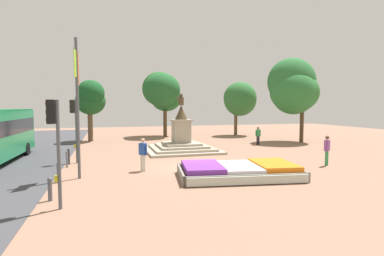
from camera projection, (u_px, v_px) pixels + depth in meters
ground_plane at (196, 168)px, 16.96m from camera, size 70.98×70.98×0.00m
flower_planter at (239, 171)px, 14.64m from camera, size 6.20×3.99×0.68m
statue_monument at (181, 142)px, 23.33m from camera, size 5.50×5.50×4.47m
traffic_light_near_crossing at (55, 134)px, 9.93m from camera, size 0.41×0.29×3.69m
traffic_light_mid_block at (74, 120)px, 18.16m from camera, size 0.41×0.30×3.87m
banner_pole at (77, 101)px, 14.17m from camera, size 0.14×1.26×6.69m
pedestrian_with_handbag at (258, 135)px, 26.94m from camera, size 0.56×0.29×1.64m
pedestrian_near_planter at (327, 148)px, 17.48m from camera, size 0.51×0.38×1.77m
pedestrian_crossing_plaza at (143, 152)px, 16.00m from camera, size 0.42×0.45×1.77m
kerb_bollard_south at (50, 188)px, 10.99m from camera, size 0.17×0.17×0.88m
kerb_bollard_mid_a at (58, 172)px, 13.57m from camera, size 0.13×0.13×0.96m
kerb_bollard_mid_b at (67, 159)px, 17.00m from camera, size 0.13×0.13×0.96m
kerb_bollard_north at (69, 156)px, 17.86m from camera, size 0.15×0.15×0.96m
park_tree_far_left at (240, 99)px, 35.63m from camera, size 4.16×3.99×6.37m
park_tree_behind_statue at (162, 91)px, 34.36m from camera, size 4.61×5.53×7.49m
park_tree_far_right at (91, 98)px, 29.47m from camera, size 2.92×3.54×6.04m
park_tree_street_side at (293, 88)px, 29.05m from camera, size 4.96×4.84×8.19m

